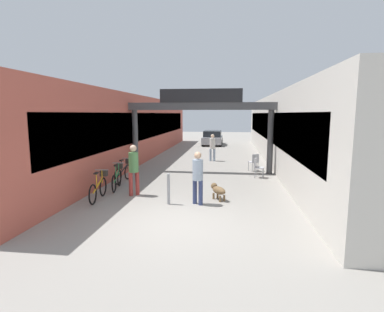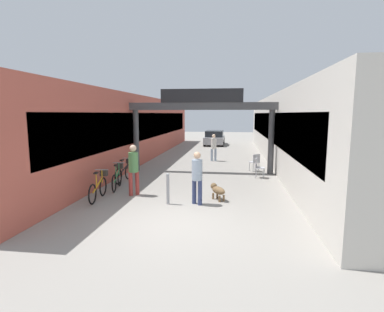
# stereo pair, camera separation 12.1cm
# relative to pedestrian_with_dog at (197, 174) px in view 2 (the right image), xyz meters

# --- Properties ---
(ground_plane) EXTENTS (80.00, 80.00, 0.00)m
(ground_plane) POSITION_rel_pedestrian_with_dog_xyz_m (-0.42, -1.68, -0.98)
(ground_plane) COLOR gray
(storefront_left) EXTENTS (3.00, 26.00, 3.93)m
(storefront_left) POSITION_rel_pedestrian_with_dog_xyz_m (-5.52, 9.32, 0.98)
(storefront_left) COLOR #B25142
(storefront_left) RESTS_ON ground_plane
(storefront_right) EXTENTS (3.00, 26.00, 3.93)m
(storefront_right) POSITION_rel_pedestrian_with_dog_xyz_m (4.67, 9.32, 0.98)
(storefront_right) COLOR beige
(storefront_right) RESTS_ON ground_plane
(arcade_sign_gateway) EXTENTS (7.40, 0.47, 4.07)m
(arcade_sign_gateway) POSITION_rel_pedestrian_with_dog_xyz_m (-0.42, 5.34, 1.91)
(arcade_sign_gateway) COLOR #4C4C4F
(arcade_sign_gateway) RESTS_ON ground_plane
(pedestrian_with_dog) EXTENTS (0.47, 0.47, 1.71)m
(pedestrian_with_dog) POSITION_rel_pedestrian_with_dog_xyz_m (0.00, 0.00, 0.00)
(pedestrian_with_dog) COLOR navy
(pedestrian_with_dog) RESTS_ON ground_plane
(pedestrian_companion) EXTENTS (0.47, 0.47, 1.81)m
(pedestrian_companion) POSITION_rel_pedestrian_with_dog_xyz_m (-2.37, 0.78, 0.07)
(pedestrian_companion) COLOR #99332D
(pedestrian_companion) RESTS_ON ground_plane
(pedestrian_carrying_crate) EXTENTS (0.40, 0.40, 1.65)m
(pedestrian_carrying_crate) POSITION_rel_pedestrian_with_dog_xyz_m (-0.05, 8.94, -0.04)
(pedestrian_carrying_crate) COLOR #8C9EB2
(pedestrian_carrying_crate) RESTS_ON ground_plane
(dog_on_leash) EXTENTS (0.64, 0.73, 0.54)m
(dog_on_leash) POSITION_rel_pedestrian_with_dog_xyz_m (0.62, 0.60, -0.64)
(dog_on_leash) COLOR brown
(dog_on_leash) RESTS_ON ground_plane
(bicycle_orange_nearest) EXTENTS (0.46, 1.69, 0.98)m
(bicycle_orange_nearest) POSITION_rel_pedestrian_with_dog_xyz_m (-3.39, 0.14, -0.54)
(bicycle_orange_nearest) COLOR black
(bicycle_orange_nearest) RESTS_ON ground_plane
(bicycle_green_second) EXTENTS (0.48, 1.67, 0.98)m
(bicycle_green_second) POSITION_rel_pedestrian_with_dog_xyz_m (-3.33, 1.65, -0.54)
(bicycle_green_second) COLOR black
(bicycle_green_second) RESTS_ON ground_plane
(bicycle_black_third) EXTENTS (0.46, 1.69, 0.98)m
(bicycle_black_third) POSITION_rel_pedestrian_with_dog_xyz_m (-3.50, 2.89, -0.54)
(bicycle_black_third) COLOR black
(bicycle_black_third) RESTS_ON ground_plane
(bollard_post_metal) EXTENTS (0.10, 0.10, 1.02)m
(bollard_post_metal) POSITION_rel_pedestrian_with_dog_xyz_m (-0.93, -0.12, -0.46)
(bollard_post_metal) COLOR gray
(bollard_post_metal) RESTS_ON ground_plane
(cafe_chair_aluminium_nearer) EXTENTS (0.48, 0.48, 0.89)m
(cafe_chair_aluminium_nearer) POSITION_rel_pedestrian_with_dog_xyz_m (2.27, 4.35, -0.44)
(cafe_chair_aluminium_nearer) COLOR gray
(cafe_chair_aluminium_nearer) RESTS_ON ground_plane
(cafe_chair_aluminium_farther) EXTENTS (0.55, 0.55, 0.89)m
(cafe_chair_aluminium_farther) POSITION_rel_pedestrian_with_dog_xyz_m (2.24, 5.86, -0.44)
(cafe_chair_aluminium_farther) COLOR gray
(cafe_chair_aluminium_farther) RESTS_ON ground_plane
(parked_car_silver) EXTENTS (1.81, 4.01, 1.33)m
(parked_car_silver) POSITION_rel_pedestrian_with_dog_xyz_m (-0.60, 18.59, -0.34)
(parked_car_silver) COLOR #99999E
(parked_car_silver) RESTS_ON ground_plane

